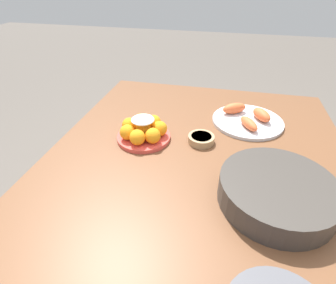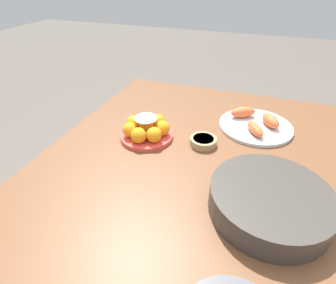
{
  "view_description": "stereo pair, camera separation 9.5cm",
  "coord_description": "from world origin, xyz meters",
  "px_view_note": "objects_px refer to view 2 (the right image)",
  "views": [
    {
      "loc": [
        0.71,
        0.06,
        1.34
      ],
      "look_at": [
        -0.06,
        -0.11,
        0.8
      ],
      "focal_mm": 28.0,
      "sensor_mm": 36.0,
      "label": 1
    },
    {
      "loc": [
        0.68,
        0.15,
        1.34
      ],
      "look_at": [
        -0.06,
        -0.11,
        0.8
      ],
      "focal_mm": 28.0,
      "sensor_mm": 36.0,
      "label": 2
    }
  ],
  "objects_px": {
    "dining_table": "(192,186)",
    "seafood_platter": "(256,124)",
    "sauce_bowl": "(202,141)",
    "serving_bowl": "(270,200)",
    "cake_plate": "(146,129)"
  },
  "relations": [
    {
      "from": "dining_table",
      "to": "seafood_platter",
      "type": "xyz_separation_m",
      "value": [
        -0.34,
        0.18,
        0.1
      ]
    },
    {
      "from": "sauce_bowl",
      "to": "seafood_platter",
      "type": "xyz_separation_m",
      "value": [
        -0.2,
        0.18,
        0.0
      ]
    },
    {
      "from": "serving_bowl",
      "to": "sauce_bowl",
      "type": "bearing_deg",
      "value": -136.01
    },
    {
      "from": "serving_bowl",
      "to": "seafood_platter",
      "type": "bearing_deg",
      "value": -171.65
    },
    {
      "from": "sauce_bowl",
      "to": "cake_plate",
      "type": "bearing_deg",
      "value": -83.3
    },
    {
      "from": "dining_table",
      "to": "sauce_bowl",
      "type": "bearing_deg",
      "value": -178.05
    },
    {
      "from": "dining_table",
      "to": "serving_bowl",
      "type": "distance_m",
      "value": 0.3
    },
    {
      "from": "dining_table",
      "to": "serving_bowl",
      "type": "height_order",
      "value": "serving_bowl"
    },
    {
      "from": "cake_plate",
      "to": "dining_table",
      "type": "bearing_deg",
      "value": 62.02
    },
    {
      "from": "cake_plate",
      "to": "serving_bowl",
      "type": "bearing_deg",
      "value": 63.58
    },
    {
      "from": "dining_table",
      "to": "seafood_platter",
      "type": "relative_size",
      "value": 4.58
    },
    {
      "from": "cake_plate",
      "to": "seafood_platter",
      "type": "xyz_separation_m",
      "value": [
        -0.23,
        0.4,
        -0.02
      ]
    },
    {
      "from": "serving_bowl",
      "to": "sauce_bowl",
      "type": "distance_m",
      "value": 0.36
    },
    {
      "from": "dining_table",
      "to": "cake_plate",
      "type": "height_order",
      "value": "cake_plate"
    },
    {
      "from": "dining_table",
      "to": "cake_plate",
      "type": "xyz_separation_m",
      "value": [
        -0.12,
        -0.22,
        0.13
      ]
    }
  ]
}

